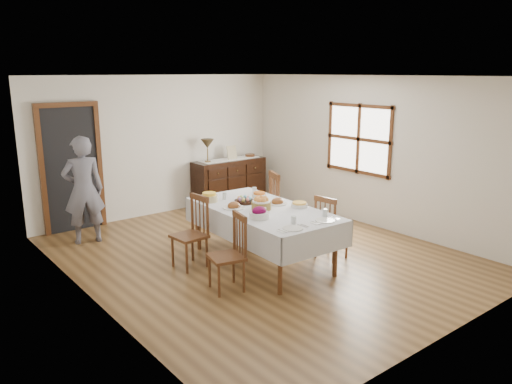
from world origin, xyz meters
TOP-DOWN VIEW (x-y plane):
  - ground at (0.00, 0.00)m, footprint 6.00×6.00m
  - room_shell at (-0.15, 0.42)m, footprint 5.02×6.02m
  - dining_table at (-0.14, -0.22)m, footprint 1.28×2.38m
  - chair_left_near at (-1.03, -0.68)m, footprint 0.49×0.49m
  - chair_left_far at (-1.00, 0.27)m, footprint 0.45×0.45m
  - chair_right_near at (0.70, -0.73)m, footprint 0.44×0.44m
  - chair_right_far at (0.72, 0.31)m, footprint 0.61×0.61m
  - sideboard at (1.38, 2.72)m, footprint 1.53×0.56m
  - person at (-1.79, 2.19)m, footprint 0.63×0.47m
  - bread_basket at (-0.20, -0.26)m, footprint 0.27×0.27m
  - egg_basket at (-0.17, 0.16)m, footprint 0.29×0.29m
  - ham_platter_a at (-0.45, 0.03)m, footprint 0.32×0.32m
  - ham_platter_b at (0.17, -0.19)m, footprint 0.28×0.28m
  - beet_bowl at (-0.48, -0.57)m, footprint 0.27×0.27m
  - carrot_bowl at (0.20, 0.28)m, footprint 0.22×0.22m
  - pineapple_bowl at (-0.52, 0.55)m, footprint 0.25×0.25m
  - casserole_dish at (0.30, -0.50)m, footprint 0.23×0.23m
  - butter_dish at (-0.31, -0.38)m, footprint 0.14×0.10m
  - setting_left at (-0.40, -1.13)m, footprint 0.42×0.31m
  - setting_right at (0.14, -1.15)m, footprint 0.42×0.31m
  - glass_far_a at (-0.27, 0.51)m, footprint 0.07×0.07m
  - glass_far_b at (0.29, 0.50)m, footprint 0.07×0.07m
  - runner at (1.42, 2.73)m, footprint 1.30×0.35m
  - table_lamp at (0.88, 2.72)m, footprint 0.26×0.26m
  - picture_frame at (1.45, 2.71)m, footprint 0.22×0.08m
  - deco_bowl at (1.93, 2.72)m, footprint 0.20×0.20m

SIDE VIEW (x-z plane):
  - ground at x=0.00m, z-range 0.00..0.00m
  - sideboard at x=1.38m, z-range 0.00..0.92m
  - chair_right_near at x=0.70m, z-range 0.01..0.95m
  - chair_left_near at x=-1.03m, z-range 0.01..0.98m
  - chair_left_far at x=-1.00m, z-range 0.01..1.01m
  - chair_right_far at x=0.72m, z-range 0.01..1.13m
  - dining_table at x=-0.14m, z-range 0.31..1.11m
  - setting_left at x=-0.40m, z-range 0.77..0.87m
  - setting_right at x=0.14m, z-range 0.77..0.87m
  - ham_platter_a at x=-0.45m, z-range 0.77..0.89m
  - ham_platter_b at x=0.17m, z-range 0.77..0.89m
  - egg_basket at x=-0.17m, z-range 0.78..0.88m
  - casserole_dish at x=0.30m, z-range 0.80..0.87m
  - butter_dish at x=-0.31m, z-range 0.80..0.87m
  - carrot_bowl at x=0.20m, z-range 0.80..0.88m
  - glass_far_b at x=0.29m, z-range 0.80..0.91m
  - glass_far_a at x=-0.27m, z-range 0.80..0.91m
  - pineapple_bowl at x=-0.52m, z-range 0.79..0.93m
  - beet_bowl at x=-0.48m, z-range 0.79..0.94m
  - bread_basket at x=-0.20m, z-range 0.79..0.97m
  - person at x=-1.79m, z-range 0.00..1.83m
  - runner at x=1.42m, z-range 0.92..0.93m
  - deco_bowl at x=1.93m, z-range 0.92..0.98m
  - picture_frame at x=1.45m, z-range 0.92..1.20m
  - table_lamp at x=0.88m, z-range 1.04..1.50m
  - room_shell at x=-0.15m, z-range 0.32..2.97m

